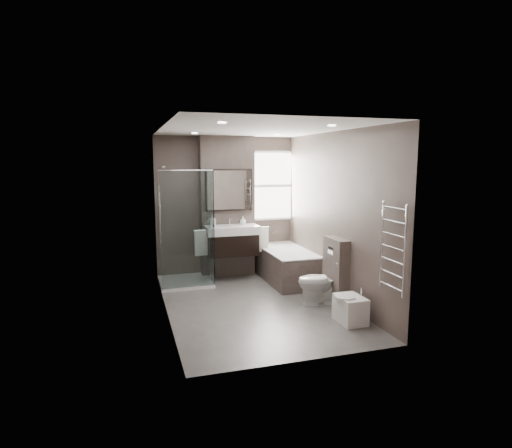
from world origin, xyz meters
name	(u,v)px	position (x,y,z in m)	size (l,w,h in m)	color
room	(255,220)	(0.00, 0.00, 1.30)	(2.70, 3.90, 2.70)	#514D4B
vanity_pier	(227,207)	(0.00, 1.77, 1.30)	(1.00, 0.25, 2.60)	#4D423D
vanity	(232,240)	(0.00, 1.43, 0.74)	(0.95, 0.47, 0.66)	black
mirror_cabinet	(229,190)	(0.00, 1.61, 1.63)	(0.86, 0.08, 0.76)	black
towel_left	(201,243)	(-0.56, 1.40, 0.72)	(0.24, 0.06, 0.44)	silver
towel_right	(262,240)	(0.56, 1.40, 0.72)	(0.24, 0.06, 0.44)	silver
shower_enclosure	(191,257)	(-0.75, 1.35, 0.49)	(0.90, 0.90, 2.00)	white
bathtub	(286,263)	(0.92, 1.10, 0.32)	(0.75, 1.60, 0.57)	#4D423D
window	(271,186)	(0.90, 1.88, 1.68)	(0.98, 0.06, 1.33)	white
toilet	(321,281)	(0.97, -0.24, 0.35)	(0.39, 0.69, 0.70)	white
cistern_box	(336,271)	(1.21, -0.25, 0.50)	(0.19, 0.55, 1.00)	#4D423D
bidet	(350,309)	(1.01, -1.05, 0.19)	(0.40, 0.45, 0.47)	white
towel_radiator	(393,248)	(1.25, -1.60, 1.12)	(0.03, 0.49, 1.10)	silver
soap_bottle_a	(212,221)	(-0.35, 1.43, 1.11)	(0.10, 0.10, 0.22)	white
soap_bottle_b	(243,221)	(0.24, 1.54, 1.07)	(0.11, 0.11, 0.14)	white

